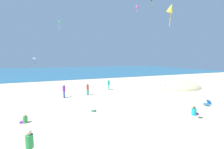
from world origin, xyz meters
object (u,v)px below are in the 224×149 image
object	(u,v)px
person_4	(109,84)
kite_magenta	(137,6)
person_3	(64,90)
person_5	(25,120)
beach_chair_mid_beach	(208,103)
kite_green	(59,22)
kite_blue	(111,54)
kite_yellow	(171,8)
person_6	(88,89)
person_0	(30,145)
person_1	(194,112)
kite_white	(35,58)
cooler_box	(93,110)

from	to	relation	value
person_4	kite_magenta	size ratio (longest dim) A/B	1.65
person_3	person_5	world-z (taller)	person_3
beach_chair_mid_beach	kite_green	bearing A→B (deg)	-25.63
kite_magenta	kite_blue	distance (m)	17.76
person_5	kite_yellow	bearing A→B (deg)	160.53
person_5	kite_magenta	size ratio (longest dim) A/B	0.64
person_6	kite_magenta	xyz separation A→B (m)	(6.79, -1.26, 11.34)
beach_chair_mid_beach	kite_blue	xyz separation A→B (m)	(-1.64, 24.29, 6.02)
person_0	kite_blue	bearing A→B (deg)	-118.67
person_1	kite_white	xyz separation A→B (m)	(-15.97, 28.94, 4.92)
person_5	beach_chair_mid_beach	bearing A→B (deg)	-179.09
person_4	kite_white	bearing A→B (deg)	150.76
person_1	kite_magenta	bearing A→B (deg)	90.19
person_3	person_0	bearing A→B (deg)	99.48
beach_chair_mid_beach	cooler_box	xyz separation A→B (m)	(-11.77, 2.84, -0.15)
kite_magenta	kite_green	world-z (taller)	kite_magenta
person_1	person_5	size ratio (longest dim) A/B	1.21
beach_chair_mid_beach	person_0	size ratio (longest dim) A/B	0.44
kite_blue	kite_green	world-z (taller)	kite_green
beach_chair_mid_beach	kite_blue	distance (m)	25.08
person_6	person_4	bearing A→B (deg)	109.86
person_1	person_6	xyz separation A→B (m)	(-7.33, 10.35, 0.62)
person_0	kite_yellow	size ratio (longest dim) A/B	1.21
person_4	kite_yellow	bearing A→B (deg)	-69.94
cooler_box	person_4	xyz separation A→B (m)	(4.58, 8.29, 0.88)
person_1	kite_yellow	size ratio (longest dim) A/B	0.59
beach_chair_mid_beach	kite_white	size ratio (longest dim) A/B	0.44
kite_yellow	person_3	bearing A→B (deg)	118.00
kite_white	person_0	bearing A→B (deg)	-83.32
cooler_box	person_4	bearing A→B (deg)	61.10
cooler_box	person_3	world-z (taller)	person_3
kite_white	kite_green	world-z (taller)	kite_green
person_0	kite_white	distance (m)	30.82
beach_chair_mid_beach	kite_magenta	distance (m)	14.91
kite_blue	kite_green	bearing A→B (deg)	-136.54
kite_white	kite_magenta	bearing A→B (deg)	-52.15
kite_yellow	person_6	bearing A→B (deg)	104.42
person_4	kite_green	distance (m)	11.77
person_4	kite_magenta	distance (m)	12.12
person_6	person_0	bearing A→B (deg)	-32.17
person_0	kite_magenta	size ratio (longest dim) A/B	1.60
kite_green	kite_magenta	bearing A→B (deg)	-24.28
person_3	person_6	bearing A→B (deg)	-157.42
person_5	person_6	xyz separation A→B (m)	(6.27, 6.63, 0.68)
person_1	kite_white	world-z (taller)	kite_white
cooler_box	person_5	bearing A→B (deg)	-175.50
person_3	kite_green	size ratio (longest dim) A/B	1.37
person_3	kite_yellow	bearing A→B (deg)	137.27
beach_chair_mid_beach	kite_white	xyz separation A→B (m)	(-19.67, 27.62, 4.95)
cooler_box	person_5	distance (m)	5.56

